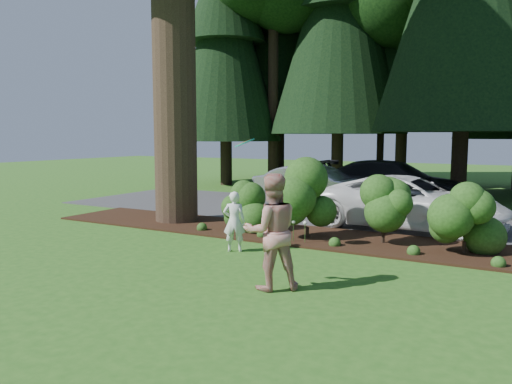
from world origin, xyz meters
TOP-DOWN VIEW (x-y plane):
  - ground at (0.00, 0.00)m, footprint 80.00×80.00m
  - mulch_bed at (0.00, 3.25)m, footprint 16.00×2.50m
  - driveway at (0.00, 7.50)m, footprint 22.00×6.00m
  - shrub_row at (0.77, 3.14)m, footprint 6.53×1.60m
  - lily_cluster at (-0.30, 2.40)m, footprint 0.69×0.09m
  - car_silver_wagon at (-2.03, 8.02)m, footprint 4.59×1.80m
  - car_white_suv at (1.67, 5.56)m, footprint 5.26×2.58m
  - car_dark_suv at (0.18, 9.80)m, footprint 5.64×2.34m
  - child at (-1.08, 0.99)m, footprint 0.58×0.50m
  - adult at (0.90, -1.00)m, footprint 1.20×1.17m
  - frisbee at (-0.80, 0.98)m, footprint 0.46×0.45m

SIDE VIEW (x-z plane):
  - ground at x=0.00m, z-range 0.00..0.00m
  - driveway at x=0.00m, z-range 0.00..0.03m
  - mulch_bed at x=0.00m, z-range 0.00..0.05m
  - lily_cluster at x=-0.30m, z-range 0.21..0.78m
  - child at x=-1.08m, z-range 0.00..1.34m
  - car_white_suv at x=1.67m, z-range 0.03..1.47m
  - car_silver_wagon at x=-2.03m, z-range 0.03..1.52m
  - shrub_row at x=0.77m, z-range 0.00..1.61m
  - car_dark_suv at x=0.18m, z-range 0.03..1.66m
  - adult at x=0.90m, z-range 0.00..1.94m
  - frisbee at x=-0.80m, z-range 2.28..2.53m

